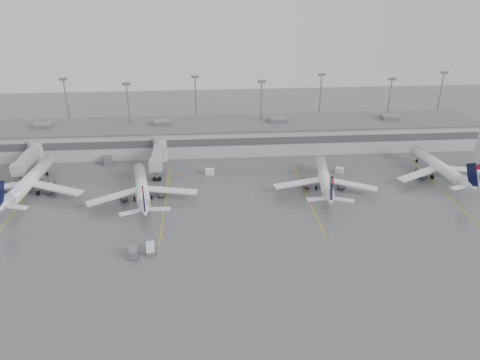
{
  "coord_description": "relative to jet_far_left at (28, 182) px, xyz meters",
  "views": [
    {
      "loc": [
        -6.98,
        -77.65,
        53.48
      ],
      "look_at": [
        0.74,
        24.0,
        5.0
      ],
      "focal_mm": 35.0,
      "sensor_mm": 36.0,
      "label": 1
    }
  ],
  "objects": [
    {
      "name": "cone_d",
      "position": [
        108.24,
        10.18,
        -2.9
      ],
      "size": [
        0.49,
        0.49,
        0.78
      ],
      "primitive_type": "cone",
      "color": "#F84A05",
      "rests_on": "ground"
    },
    {
      "name": "jet_bridge_left",
      "position": [
        -3.94,
        15.45,
        0.58
      ],
      "size": [
        4.0,
        17.2,
        7.0
      ],
      "color": "gray",
      "rests_on": "ground"
    },
    {
      "name": "baggage_cart",
      "position": [
        29.46,
        -29.46,
        -2.31
      ],
      "size": [
        1.96,
        3.08,
        1.88
      ],
      "rotation": [
        0.0,
        0.0,
        0.1
      ],
      "color": "slate",
      "rests_on": "ground"
    },
    {
      "name": "cone_b",
      "position": [
        36.3,
        7.92,
        -2.92
      ],
      "size": [
        0.46,
        0.46,
        0.73
      ],
      "primitive_type": "cone",
      "color": "#F84A05",
      "rests_on": "ground"
    },
    {
      "name": "jet_far_left",
      "position": [
        0.0,
        0.0,
        0.0
      ],
      "size": [
        29.05,
        32.67,
        10.57
      ],
      "rotation": [
        0.0,
        0.0,
        -0.09
      ],
      "color": "white",
      "rests_on": "ground"
    },
    {
      "name": "gse_uld_b",
      "position": [
        45.08,
        8.49,
        -2.49
      ],
      "size": [
        2.44,
        1.83,
        1.58
      ],
      "primitive_type": "cube",
      "rotation": [
        0.0,
        0.0,
        -0.16
      ],
      "color": "white",
      "rests_on": "ground"
    },
    {
      "name": "gse_uld_a",
      "position": [
        -1.17,
        6.55,
        -2.5
      ],
      "size": [
        2.61,
        2.22,
        1.56
      ],
      "primitive_type": "cube",
      "rotation": [
        0.0,
        0.0,
        0.41
      ],
      "color": "white",
      "rests_on": "ground"
    },
    {
      "name": "gse_loader",
      "position": [
        16.14,
        17.75,
        -2.21
      ],
      "size": [
        2.76,
        3.78,
        2.15
      ],
      "primitive_type": "cube",
      "rotation": [
        0.0,
        0.0,
        0.19
      ],
      "color": "slate",
      "rests_on": "ground"
    },
    {
      "name": "cone_c",
      "position": [
        61.29,
        8.68,
        -2.89
      ],
      "size": [
        0.5,
        0.5,
        0.8
      ],
      "primitive_type": "cone",
      "color": "#F84A05",
      "rests_on": "ground"
    },
    {
      "name": "baggage_tug",
      "position": [
        32.66,
        -28.26,
        -2.54
      ],
      "size": [
        2.2,
        3.14,
        1.91
      ],
      "rotation": [
        0.0,
        0.0,
        0.1
      ],
      "color": "white",
      "rests_on": "ground"
    },
    {
      "name": "terminal",
      "position": [
        51.56,
        27.71,
        0.89
      ],
      "size": [
        152.0,
        17.0,
        9.45
      ],
      "color": "#A9A9A4",
      "rests_on": "ground"
    },
    {
      "name": "ground",
      "position": [
        51.56,
        -30.27,
        -3.28
      ],
      "size": [
        260.0,
        260.0,
        0.0
      ],
      "primitive_type": "plane",
      "color": "#57575A",
      "rests_on": "ground"
    },
    {
      "name": "jet_bridge_right",
      "position": [
        31.06,
        15.45,
        0.58
      ],
      "size": [
        4.0,
        17.2,
        7.0
      ],
      "color": "gray",
      "rests_on": "ground"
    },
    {
      "name": "light_masts",
      "position": [
        51.56,
        33.48,
        8.74
      ],
      "size": [
        142.4,
        8.0,
        20.6
      ],
      "color": "gray",
      "rests_on": "ground"
    },
    {
      "name": "gse_uld_c",
      "position": [
        80.74,
        6.74,
        -2.54
      ],
      "size": [
        2.51,
        2.15,
        1.5
      ],
      "primitive_type": "cube",
      "rotation": [
        0.0,
        0.0,
        -0.42
      ],
      "color": "white",
      "rests_on": "ground"
    },
    {
      "name": "jet_far_right",
      "position": [
        106.51,
        1.88,
        -0.2
      ],
      "size": [
        27.15,
        30.62,
        9.93
      ],
      "rotation": [
        0.0,
        0.0,
        0.13
      ],
      "color": "white",
      "rests_on": "ground"
    },
    {
      "name": "jet_mid_right",
      "position": [
        74.1,
        -2.77,
        -0.34
      ],
      "size": [
        25.9,
        29.22,
        9.48
      ],
      "rotation": [
        0.0,
        0.0,
        -0.14
      ],
      "color": "white",
      "rests_on": "ground"
    },
    {
      "name": "cone_a",
      "position": [
        -1.61,
        1.2,
        -2.92
      ],
      "size": [
        0.46,
        0.46,
        0.73
      ],
      "primitive_type": "cone",
      "color": "#F84A05",
      "rests_on": "ground"
    },
    {
      "name": "stand_markings",
      "position": [
        51.56,
        -6.27,
        -3.28
      ],
      "size": [
        105.25,
        40.0,
        0.01
      ],
      "color": "#C5AB0B",
      "rests_on": "ground"
    },
    {
      "name": "jet_mid_left",
      "position": [
        28.52,
        -4.82,
        -0.27
      ],
      "size": [
        26.42,
        29.85,
        9.71
      ],
      "rotation": [
        0.0,
        0.0,
        0.16
      ],
      "color": "white",
      "rests_on": "ground"
    }
  ]
}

